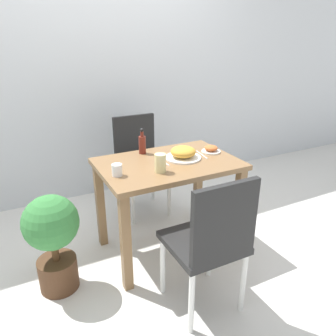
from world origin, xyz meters
TOP-DOWN VIEW (x-y plane):
  - ground_plane at (0.00, 0.00)m, footprint 16.00×16.00m
  - wall_back at (0.00, 1.26)m, footprint 8.00×0.05m
  - dining_table at (0.00, 0.00)m, footprint 1.00×0.67m
  - chair_near at (-0.07, -0.68)m, footprint 0.42×0.42m
  - chair_far at (0.06, 0.71)m, footprint 0.42×0.42m
  - food_plate at (0.13, 0.01)m, footprint 0.27×0.27m
  - side_plate at (0.39, 0.03)m, footprint 0.15×0.15m
  - drink_cup at (-0.41, -0.08)m, footprint 0.07×0.07m
  - juice_glass at (-0.13, -0.15)m, footprint 0.08×0.08m
  - sauce_bottle at (-0.09, 0.25)m, footprint 0.05×0.05m
  - fork_utensil at (-0.03, 0.01)m, footprint 0.01×0.18m
  - spoon_utensil at (0.29, 0.01)m, footprint 0.03×0.19m
  - potted_plant_left at (-0.86, -0.07)m, footprint 0.35×0.35m

SIDE VIEW (x-z plane):
  - ground_plane at x=0.00m, z-range 0.00..0.00m
  - potted_plant_left at x=-0.86m, z-range 0.07..0.74m
  - chair_near at x=-0.07m, z-range 0.06..0.96m
  - chair_far at x=0.06m, z-range 0.06..0.96m
  - dining_table at x=0.00m, z-range 0.24..0.98m
  - fork_utensil at x=-0.03m, z-range 0.74..0.74m
  - spoon_utensil at x=0.29m, z-range 0.74..0.74m
  - side_plate at x=0.39m, z-range 0.73..0.79m
  - drink_cup at x=-0.41m, z-range 0.74..0.82m
  - food_plate at x=0.13m, z-range 0.73..0.82m
  - juice_glass at x=-0.13m, z-range 0.74..0.86m
  - sauce_bottle at x=-0.09m, z-range 0.71..0.91m
  - wall_back at x=0.00m, z-range 0.00..2.60m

